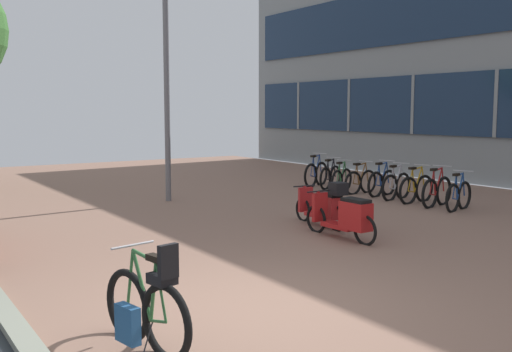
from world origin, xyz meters
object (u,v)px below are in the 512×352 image
(bicycle_foreground, at_px, (146,309))
(bicycle_rack_07, at_px, (330,177))
(scooter_near, at_px, (325,205))
(bicycle_rack_02, at_px, (416,189))
(bicycle_rack_08, at_px, (316,174))
(scooter_mid, at_px, (346,217))
(bicycle_rack_04, at_px, (382,183))
(bicycle_rack_05, at_px, (361,182))
(bicycle_rack_00, at_px, (459,196))
(bicycle_rack_06, at_px, (342,180))
(lamp_post, at_px, (166,56))
(bicycle_rack_01, at_px, (437,192))
(bicycle_rack_03, at_px, (396,186))

(bicycle_foreground, xyz_separation_m, bicycle_rack_07, (9.27, 8.06, -0.07))
(scooter_near, bearing_deg, bicycle_rack_02, 16.04)
(bicycle_rack_08, bearing_deg, scooter_mid, -125.33)
(bicycle_rack_04, height_order, bicycle_rack_05, bicycle_rack_04)
(bicycle_rack_04, distance_m, scooter_near, 4.76)
(bicycle_rack_00, xyz_separation_m, bicycle_rack_06, (-0.05, 3.95, -0.01))
(bicycle_rack_04, distance_m, lamp_post, 6.59)
(bicycle_rack_00, relative_size, lamp_post, 0.19)
(bicycle_rack_08, height_order, scooter_mid, bicycle_rack_08)
(bicycle_rack_00, xyz_separation_m, bicycle_rack_08, (0.09, 5.27, 0.03))
(bicycle_rack_02, xyz_separation_m, bicycle_rack_06, (-0.12, 2.63, -0.02))
(bicycle_rack_01, distance_m, bicycle_rack_05, 2.63)
(bicycle_rack_03, bearing_deg, lamp_post, 148.96)
(bicycle_rack_04, bearing_deg, bicycle_rack_05, 103.87)
(bicycle_rack_08, bearing_deg, bicycle_rack_02, -90.25)
(bicycle_rack_06, distance_m, lamp_post, 6.03)
(bicycle_rack_06, bearing_deg, lamp_post, 167.87)
(bicycle_rack_05, bearing_deg, bicycle_rack_04, -76.13)
(bicycle_rack_06, bearing_deg, bicycle_foreground, -140.95)
(bicycle_rack_00, relative_size, scooter_near, 0.76)
(bicycle_rack_00, relative_size, bicycle_rack_08, 0.96)
(bicycle_rack_00, bearing_deg, bicycle_rack_06, 90.72)
(bicycle_rack_01, xyz_separation_m, lamp_post, (-5.02, 4.35, 3.29))
(bicycle_rack_02, relative_size, scooter_mid, 0.75)
(bicycle_rack_05, height_order, bicycle_rack_07, bicycle_rack_07)
(scooter_near, bearing_deg, bicycle_rack_01, 6.88)
(bicycle_rack_02, height_order, lamp_post, lamp_post)
(bicycle_rack_02, xyz_separation_m, scooter_near, (-3.93, -1.13, 0.09))
(bicycle_rack_01, distance_m, bicycle_rack_02, 0.66)
(bicycle_rack_05, bearing_deg, bicycle_rack_00, -91.07)
(bicycle_foreground, relative_size, bicycle_rack_04, 1.04)
(bicycle_rack_04, xyz_separation_m, bicycle_rack_06, (-0.27, 1.32, -0.02))
(bicycle_foreground, height_order, bicycle_rack_06, bicycle_foreground)
(bicycle_rack_02, height_order, bicycle_rack_06, bicycle_rack_02)
(bicycle_rack_02, distance_m, lamp_post, 7.06)
(bicycle_rack_07, bearing_deg, lamp_post, 175.50)
(bicycle_rack_03, xyz_separation_m, scooter_mid, (-4.34, -2.86, 0.07))
(bicycle_foreground, xyz_separation_m, bicycle_rack_02, (9.25, 4.77, -0.06))
(bicycle_rack_05, bearing_deg, bicycle_rack_07, 88.48)
(bicycle_rack_00, bearing_deg, bicycle_rack_03, 88.10)
(bicycle_rack_05, distance_m, bicycle_rack_08, 1.97)
(scooter_near, relative_size, lamp_post, 0.25)
(bicycle_rack_04, xyz_separation_m, lamp_post, (-5.20, 2.37, 3.29))
(bicycle_rack_05, bearing_deg, bicycle_rack_02, -89.71)
(bicycle_rack_00, relative_size, bicycle_rack_02, 0.93)
(bicycle_rack_07, xyz_separation_m, scooter_mid, (-4.37, -5.50, 0.08))
(bicycle_rack_03, bearing_deg, bicycle_rack_07, 89.32)
(bicycle_rack_02, bearing_deg, bicycle_rack_05, 90.29)
(bicycle_rack_01, height_order, lamp_post, lamp_post)
(scooter_near, height_order, lamp_post, lamp_post)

